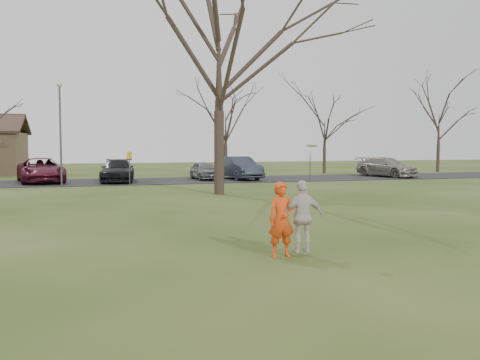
% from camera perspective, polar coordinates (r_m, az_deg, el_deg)
% --- Properties ---
extents(ground, '(120.00, 120.00, 0.00)m').
position_cam_1_polar(ground, '(11.73, 5.37, -8.66)').
color(ground, '#1E380F').
rests_on(ground, ground).
extents(parking_strip, '(62.00, 6.50, 0.04)m').
position_cam_1_polar(parking_strip, '(36.00, -9.10, -0.11)').
color(parking_strip, black).
rests_on(parking_strip, ground).
extents(player_defender, '(0.63, 0.42, 1.70)m').
position_cam_1_polar(player_defender, '(11.85, 4.57, -4.34)').
color(player_defender, '#E34212').
rests_on(player_defender, ground).
extents(car_2, '(3.65, 6.12, 1.59)m').
position_cam_1_polar(car_2, '(36.32, -20.93, 1.01)').
color(car_2, '#551426').
rests_on(car_2, parking_strip).
extents(car_3, '(2.56, 5.30, 1.49)m').
position_cam_1_polar(car_3, '(35.50, -13.23, 1.02)').
color(car_3, black).
rests_on(car_3, parking_strip).
extents(car_4, '(1.75, 3.82, 1.27)m').
position_cam_1_polar(car_4, '(36.86, -3.90, 1.05)').
color(car_4, slate).
rests_on(car_4, parking_strip).
extents(car_5, '(2.43, 5.08, 1.61)m').
position_cam_1_polar(car_5, '(37.07, -0.10, 1.34)').
color(car_5, '#2B3241').
rests_on(car_5, parking_strip).
extents(car_7, '(3.55, 5.47, 1.47)m').
position_cam_1_polar(car_7, '(41.42, 15.74, 1.37)').
color(car_7, gray).
rests_on(car_7, parking_strip).
extents(catching_play, '(0.98, 0.43, 2.48)m').
position_cam_1_polar(catching_play, '(11.95, 6.89, -3.96)').
color(catching_play, beige).
rests_on(catching_play, ground).
extents(lamp_post, '(0.34, 0.34, 6.27)m').
position_cam_1_polar(lamp_post, '(33.25, -19.05, 6.20)').
color(lamp_post, '#47474C').
rests_on(lamp_post, ground).
extents(sign_yellow, '(0.35, 0.35, 2.08)m').
position_cam_1_polar(sign_yellow, '(32.76, -12.00, 1.96)').
color(sign_yellow, '#47474C').
rests_on(sign_yellow, ground).
extents(sign_white, '(0.35, 0.35, 2.08)m').
position_cam_1_polar(sign_white, '(35.61, 7.67, 2.17)').
color(sign_white, '#47474C').
rests_on(sign_white, ground).
extents(big_tree, '(9.00, 9.00, 14.00)m').
position_cam_1_polar(big_tree, '(26.76, -2.33, 13.53)').
color(big_tree, '#352821').
rests_on(big_tree, ground).
extents(small_tree_row, '(55.00, 5.90, 8.50)m').
position_cam_1_polar(small_tree_row, '(41.63, -3.94, 5.82)').
color(small_tree_row, '#352821').
rests_on(small_tree_row, ground).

